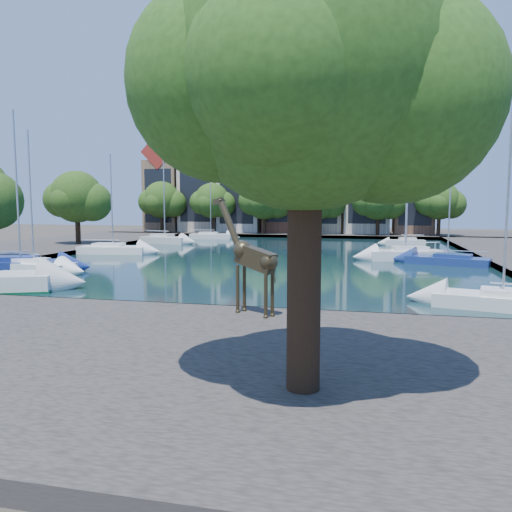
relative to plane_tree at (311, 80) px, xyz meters
The scene contains 30 objects.
ground 14.07m from the plane_tree, 130.22° to the left, with size 160.00×160.00×0.00m, color #38332B.
water_basin 34.72m from the plane_tree, 102.99° to the left, with size 38.00×50.00×0.08m, color black.
near_quay 10.82m from the plane_tree, 165.24° to the left, with size 50.00×14.00×0.50m, color #45403C.
far_quay 65.87m from the plane_tree, 96.68° to the left, with size 60.00×16.00×0.50m, color #45403C.
left_quay 46.99m from the plane_tree, 134.66° to the left, with size 14.00×52.00×0.50m, color #45403C.
plane_tree is the anchor object (origin of this frame).
townhouse_west_end 71.84m from the plane_tree, 115.22° to the left, with size 5.44×9.18×14.93m.
townhouse_west_mid 69.50m from the plane_tree, 110.74° to the left, with size 5.94×9.18×16.79m.
townhouse_west_inner 67.47m from the plane_tree, 105.57° to the left, with size 6.43×9.18×15.15m.
townhouse_center 66.03m from the plane_tree, 100.13° to the left, with size 5.44×9.18×16.93m.
townhouse_east_inner 65.24m from the plane_tree, 94.94° to the left, with size 5.94×9.18×15.79m.
townhouse_east_mid 65.00m from the plane_tree, 89.22° to the left, with size 6.43×9.18×16.65m.
townhouse_east_end 65.41m from the plane_tree, 83.52° to the left, with size 5.44×9.18×14.43m.
far_tree_far_west 66.46m from the plane_tree, 116.38° to the left, with size 7.28×5.60×7.68m.
far_tree_west 63.33m from the plane_tree, 109.89° to the left, with size 6.76×5.20×7.36m.
far_tree_mid_west 61.06m from the plane_tree, 102.79° to the left, with size 7.80×6.00×8.00m.
far_tree_mid_east 59.81m from the plane_tree, 95.30° to the left, with size 7.02×5.40×7.52m.
far_tree_east 59.60m from the plane_tree, 87.60° to the left, with size 7.54×5.80×7.84m.
far_tree_far_east 60.47m from the plane_tree, 80.01° to the left, with size 6.76×5.20×7.36m.
side_tree_left_far 47.38m from the plane_tree, 128.58° to the left, with size 7.28×5.60×7.88m.
giraffe_statue 9.62m from the plane_tree, 112.94° to the left, with size 3.02×1.81×4.65m.
sailboat_left_a 29.11m from the plane_tree, 139.04° to the left, with size 5.84×2.43×9.78m.
sailboat_left_b 30.23m from the plane_tree, 140.25° to the left, with size 7.04×4.52×11.19m.
sailboat_left_c 39.66m from the plane_tree, 125.42° to the left, with size 6.70×3.06×9.44m.
sailboat_left_d 50.19m from the plane_tree, 117.07° to the left, with size 6.16×3.14×9.97m.
sailboat_left_e 56.99m from the plane_tree, 110.37° to the left, with size 5.74×2.57×9.01m.
sailboat_right_a 16.55m from the plane_tree, 60.41° to the left, with size 6.29×3.40×9.98m.
sailboat_right_b 31.61m from the plane_tree, 76.13° to the left, with size 6.55×4.06×10.19m.
sailboat_right_c 33.69m from the plane_tree, 82.36° to the left, with size 6.78×4.01×11.69m.
sailboat_right_d 48.13m from the plane_tree, 83.63° to the left, with size 4.43×1.80×8.39m.
Camera 1 is at (8.98, -20.50, 4.93)m, focal length 35.00 mm.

